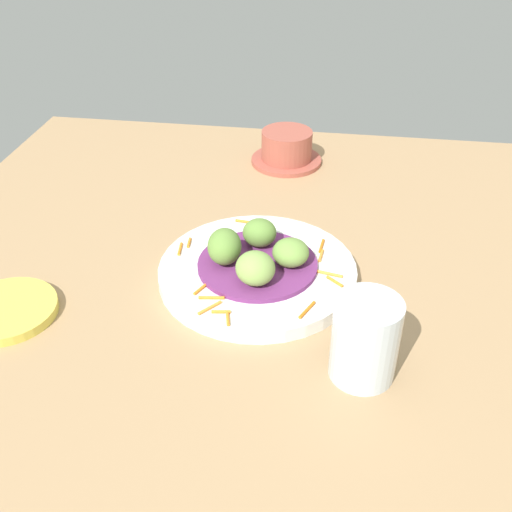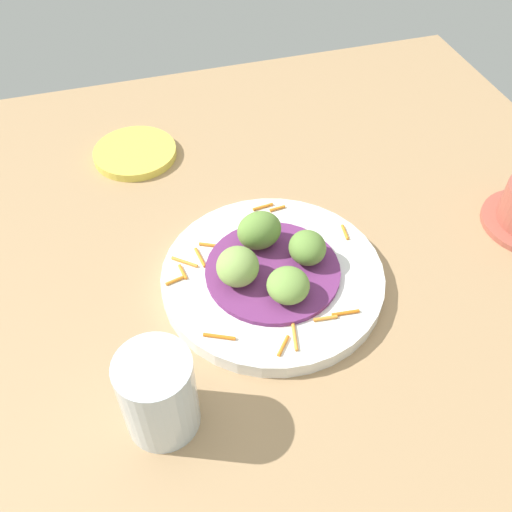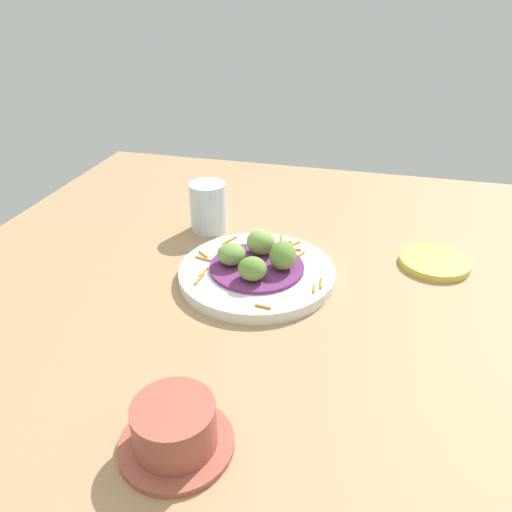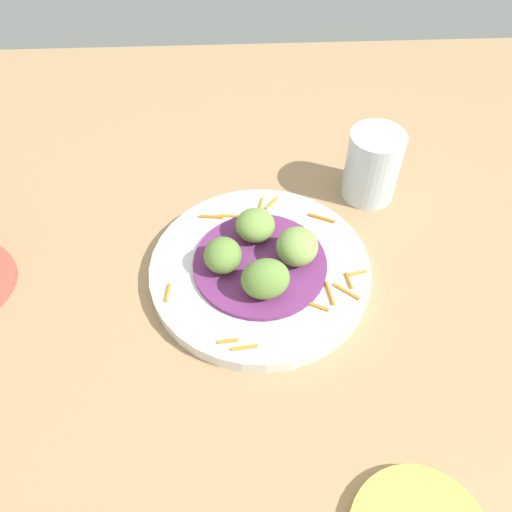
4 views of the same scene
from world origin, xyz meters
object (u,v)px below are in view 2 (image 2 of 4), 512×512
Objects in this scene: guac_scoop_left at (238,266)px; guac_scoop_center at (288,285)px; side_plate_small at (135,153)px; water_glass at (158,394)px; main_plate at (272,278)px; guac_scoop_right at (307,248)px; guac_scoop_back at (259,230)px.

guac_scoop_center is at bearing 49.83° from guac_scoop_left.
guac_scoop_center is at bearing 20.24° from side_plate_small.
main_plate is at bearing 131.54° from water_glass.
guac_scoop_back reaches higher than guac_scoop_right.
side_plate_small is 1.25× the size of water_glass.
water_glass is at bearing -40.04° from guac_scoop_left.
water_glass is at bearing -59.18° from guac_scoop_center.
guac_scoop_back is 0.44× the size of side_plate_small.
guac_scoop_center is at bearing -40.17° from guac_scoop_right.
guac_scoop_right reaches higher than guac_scoop_center.
guac_scoop_right is at bearing 29.38° from side_plate_small.
main_plate is 5.23× the size of guac_scoop_left.
water_glass reaches higher than side_plate_small.
side_plate_small is (-25.83, -12.03, -4.37)cm from guac_scoop_back.
guac_scoop_left is 6.26cm from guac_scoop_back.
guac_scoop_back is 0.55× the size of water_glass.
side_plate_small is at bearing -157.70° from main_plate.
guac_scoop_center is 0.89× the size of guac_scoop_back.
side_plate_small is at bearing 175.34° from water_glass.
main_plate is 2.15× the size of side_plate_small.
guac_scoop_right reaches higher than main_plate.
guac_scoop_center is 6.26cm from guac_scoop_right.
guac_scoop_left is 0.93× the size of guac_scoop_back.
guac_scoop_left is 18.06cm from water_glass.
main_plate is 5.70× the size of guac_scoop_right.
main_plate is 5.85cm from guac_scoop_left.
guac_scoop_back reaches higher than main_plate.
main_plate is at bearing 22.30° from side_plate_small.
guac_scoop_center is 0.49× the size of water_glass.
guac_scoop_back is at bearing -175.17° from main_plate.
guac_scoop_center is at bearing 4.83° from guac_scoop_back.
side_plate_small is at bearing -159.76° from guac_scoop_center.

